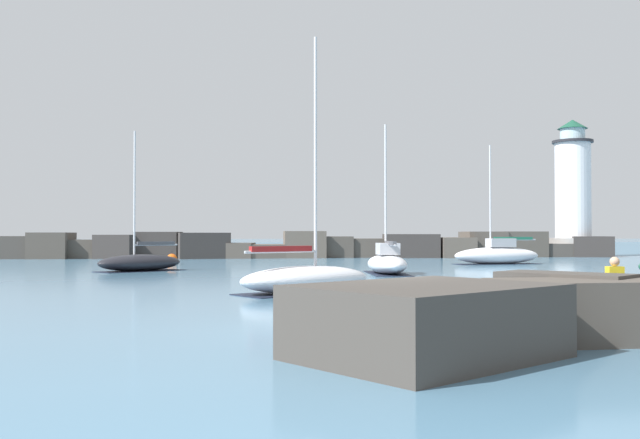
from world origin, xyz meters
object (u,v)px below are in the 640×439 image
object	(u,v)px
sailboat_moored_1	(306,278)
sailboat_moored_4	(387,262)
sailboat_moored_2	(140,262)
mooring_buoy_orange_near	(172,259)
lighthouse	(573,197)
sailboat_moored_3	(497,254)
person_on_rocks	(615,289)

from	to	relation	value
sailboat_moored_1	sailboat_moored_4	size ratio (longest dim) A/B	1.16
sailboat_moored_2	sailboat_moored_4	size ratio (longest dim) A/B	0.99
sailboat_moored_4	mooring_buoy_orange_near	world-z (taller)	sailboat_moored_4
lighthouse	sailboat_moored_3	distance (m)	21.81
sailboat_moored_4	mooring_buoy_orange_near	bearing A→B (deg)	134.47
sailboat_moored_1	sailboat_moored_2	size ratio (longest dim) A/B	1.17
sailboat_moored_1	person_on_rocks	bearing A→B (deg)	-60.40
sailboat_moored_3	sailboat_moored_4	distance (m)	15.50
lighthouse	sailboat_moored_1	distance (m)	49.97
sailboat_moored_1	person_on_rocks	distance (m)	12.64
sailboat_moored_2	sailboat_moored_4	xyz separation A→B (m)	(14.00, -4.10, 0.10)
lighthouse	person_on_rocks	xyz separation A→B (m)	(-22.94, -51.22, -4.85)
sailboat_moored_3	mooring_buoy_orange_near	world-z (taller)	sailboat_moored_3
lighthouse	sailboat_moored_4	distance (m)	37.06
sailboat_moored_4	sailboat_moored_1	bearing A→B (deg)	-113.78
sailboat_moored_4	person_on_rocks	bearing A→B (deg)	-87.95
sailboat_moored_3	mooring_buoy_orange_near	distance (m)	23.62
sailboat_moored_2	lighthouse	bearing A→B (deg)	32.28
sailboat_moored_3	sailboat_moored_4	bearing A→B (deg)	-131.83
sailboat_moored_1	sailboat_moored_3	xyz separation A→B (m)	(15.74, 23.81, 0.16)
sailboat_moored_1	sailboat_moored_4	bearing A→B (deg)	66.22
lighthouse	sailboat_moored_3	size ratio (longest dim) A/B	1.55
sailboat_moored_3	sailboat_moored_4	world-z (taller)	sailboat_moored_3
person_on_rocks	sailboat_moored_3	bearing A→B (deg)	74.73
sailboat_moored_2	sailboat_moored_3	xyz separation A→B (m)	(24.34, 7.44, 0.18)
sailboat_moored_1	sailboat_moored_4	distance (m)	13.41
lighthouse	sailboat_moored_4	bearing A→B (deg)	-130.37
lighthouse	sailboat_moored_1	world-z (taller)	lighthouse
lighthouse	mooring_buoy_orange_near	world-z (taller)	lighthouse
sailboat_moored_3	lighthouse	bearing A→B (deg)	50.70
mooring_buoy_orange_near	lighthouse	bearing A→B (deg)	21.42
sailboat_moored_4	mooring_buoy_orange_near	xyz separation A→B (m)	(-13.21, 13.45, -0.25)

